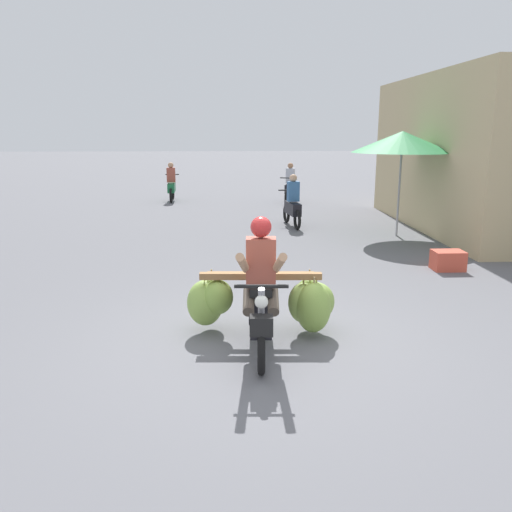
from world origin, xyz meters
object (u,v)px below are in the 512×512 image
Objects in this scene: motorbike_main_loaded at (267,299)px; market_umbrella_near_shop at (402,142)px; motorbike_distant_ahead_left at (293,206)px; motorbike_distant_far_ahead at (172,186)px; motorbike_distant_ahead_right at (290,187)px; produce_crate at (448,260)px.

market_umbrella_near_shop reaches higher than motorbike_main_loaded.
motorbike_distant_ahead_left and motorbike_distant_far_ahead have the same top height.
produce_crate is at bearing -79.10° from motorbike_distant_ahead_right.
motorbike_distant_ahead_left is 5.16m from produce_crate.
motorbike_distant_ahead_left is at bearing 116.88° from produce_crate.
motorbike_main_loaded is 7.50m from market_umbrella_near_shop.
motorbike_distant_far_ahead is 11.70m from produce_crate.
motorbike_distant_far_ahead is (-2.48, 13.04, 0.07)m from motorbike_main_loaded.
motorbike_distant_far_ahead is 9.28m from market_umbrella_near_shop.
motorbike_distant_ahead_right is (0.51, 4.83, 0.00)m from motorbike_distant_ahead_left.
motorbike_main_loaded reaches higher than motorbike_distant_ahead_right.
motorbike_distant_ahead_right is at bearing 83.95° from motorbike_distant_ahead_left.
market_umbrella_near_shop reaches higher than produce_crate.
motorbike_main_loaded is 13.27m from motorbike_distant_far_ahead.
motorbike_main_loaded reaches higher than produce_crate.
market_umbrella_near_shop is (6.15, -6.75, 1.69)m from motorbike_distant_far_ahead.
produce_crate is (6.07, -9.99, -0.39)m from motorbike_distant_far_ahead.
market_umbrella_near_shop is at bearing -72.89° from motorbike_distant_ahead_right.
motorbike_distant_ahead_left is at bearing 150.89° from market_umbrella_near_shop.
motorbike_main_loaded is at bearing -120.28° from market_umbrella_near_shop.
motorbike_main_loaded is at bearing -139.65° from produce_crate.
motorbike_distant_far_ahead is at bearing 121.26° from produce_crate.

